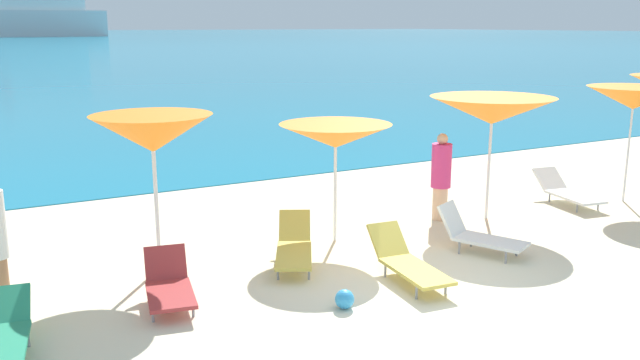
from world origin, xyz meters
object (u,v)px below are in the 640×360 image
Objects in this scene: umbrella_5 at (634,98)px; lounge_chair_10 at (407,261)px; beachgoer_0 at (441,175)px; lounge_chair_4 at (294,246)px; beach_ball at (345,299)px; umbrella_4 at (492,111)px; umbrella_2 at (152,134)px; lounge_chair_0 at (478,234)px; umbrella_3 at (335,136)px; cruise_ship at (21,12)px; lounge_chair_9 at (567,191)px; lounge_chair_1 at (2,333)px; lounge_chair_2 at (169,285)px.

umbrella_5 is 1.37× the size of lounge_chair_10.
umbrella_5 is 4.47m from beachgoer_0.
lounge_chair_4 reaches higher than beach_ball.
umbrella_2 is at bearing 177.55° from umbrella_4.
lounge_chair_10 is 1.06× the size of beachgoer_0.
beach_ball is at bearing 171.00° from lounge_chair_0.
lounge_chair_10 is (0.01, -2.07, -1.52)m from umbrella_3.
umbrella_2 reaches higher than lounge_chair_4.
lounge_chair_10 is at bearing -88.06° from cruise_ship.
umbrella_4 is 2.82m from lounge_chair_9.
lounge_chair_0 is 3.96m from lounge_chair_9.
umbrella_3 is at bearing 29.33° from lounge_chair_1.
umbrella_5 reaches higher than umbrella_4.
beach_ball is at bearing -117.08° from umbrella_3.
umbrella_4 reaches higher than beach_ball.
beach_ball is at bearing -156.02° from lounge_chair_10.
umbrella_3 is 1.17× the size of lounge_chair_4.
lounge_chair_0 is 2.98m from lounge_chair_4.
lounge_chair_9 reaches higher than lounge_chair_1.
lounge_chair_2 is at bearing -88.94° from cruise_ship.
beachgoer_0 reaches higher than lounge_chair_9.
lounge_chair_2 is (-4.94, 0.34, -0.04)m from lounge_chair_0.
lounge_chair_2 is 0.77× the size of lounge_chair_9.
umbrella_3 is 2.01m from lounge_chair_4.
umbrella_5 is at bearing 15.05° from lounge_chair_2.
cruise_ship is at bearing 61.55° from lounge_chair_0.
umbrella_3 is 5.59m from lounge_chair_9.
lounge_chair_1 is 0.89× the size of lounge_chair_10.
lounge_chair_1 is at bearing 156.70° from lounge_chair_0.
umbrella_4 is at bearing 34.06° from lounge_chair_4.
beachgoer_0 is at bearing -176.84° from lounge_chair_9.
cruise_ship is at bearing 96.79° from lounge_chair_9.
umbrella_2 reaches higher than lounge_chair_2.
lounge_chair_0 reaches higher than lounge_chair_1.
umbrella_2 reaches higher than lounge_chair_10.
cruise_ship is (19.33, 215.15, 6.75)m from lounge_chair_1.
lounge_chair_1 reaches higher than beach_ball.
umbrella_5 reaches higher than umbrella_3.
umbrella_3 reaches higher than lounge_chair_1.
lounge_chair_0 is (1.71, -1.63, -1.49)m from umbrella_3.
lounge_chair_2 is 5.81m from beachgoer_0.
lounge_chair_0 is 1.99m from beachgoer_0.
umbrella_3 is at bearing 176.54° from umbrella_4.
beachgoer_0 reaches higher than lounge_chair_0.
umbrella_4 is (6.18, -0.26, -0.01)m from umbrella_2.
cruise_ship is at bearing 94.70° from lounge_chair_1.
umbrella_4 is 4.09m from lounge_chair_10.
umbrella_4 reaches higher than lounge_chair_0.
lounge_chair_10 is 1.37m from beach_ball.
lounge_chair_2 is 0.78× the size of lounge_chair_4.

